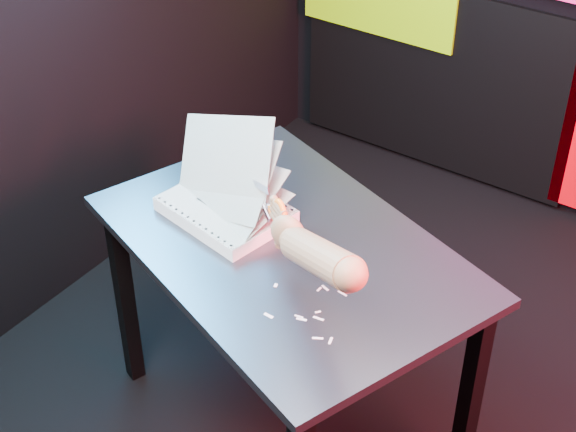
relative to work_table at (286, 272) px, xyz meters
The scene contains 6 objects.
room 0.83m from the work_table, 24.83° to the left, with size 3.01×3.01×2.71m.
work_table is the anchor object (origin of this frame).
printout_stack 0.26m from the work_table, behind, with size 0.42×0.32×0.34m.
scissors 0.25m from the work_table, 73.36° to the right, with size 0.22×0.14×0.14m.
hand_forearm 0.42m from the work_table, 41.48° to the right, with size 0.42×0.29×0.23m.
paper_clippings 0.31m from the work_table, 43.51° to the right, with size 0.24×0.19×0.00m.
Camera 1 is at (0.71, -1.79, 2.28)m, focal length 55.00 mm.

